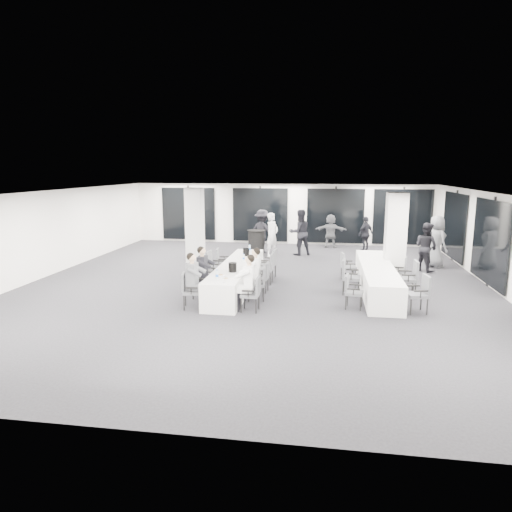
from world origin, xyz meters
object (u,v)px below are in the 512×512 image
(standing_guest_b, at_px, (300,229))
(standing_guest_h, at_px, (426,244))
(chair_main_right_near, at_px, (253,292))
(chair_main_right_mid, at_px, (263,275))
(standing_guest_e, at_px, (436,238))
(chair_main_right_far, at_px, (271,262))
(chair_main_left_fourth, at_px, (213,265))
(chair_side_right_near, at_px, (420,291))
(chair_side_right_mid, at_px, (410,276))
(chair_side_left_near, at_px, (351,289))
(chair_main_left_second, at_px, (199,279))
(banquet_table_side, at_px, (377,278))
(standing_guest_a, at_px, (272,232))
(banquet_table_main, at_px, (237,276))
(standing_guest_g, at_px, (191,228))
(chair_main_left_far, at_px, (221,260))
(chair_main_left_near, at_px, (189,288))
(chair_main_left_mid, at_px, (207,272))
(ice_bucket_near, at_px, (233,267))
(chair_main_right_fourth, at_px, (268,267))
(chair_side_left_mid, at_px, (349,274))
(chair_side_right_far, at_px, (401,268))
(cocktail_table, at_px, (256,243))
(standing_guest_d, at_px, (366,232))
(standing_guest_c, at_px, (262,229))
(ice_bucket_far, at_px, (246,252))
(chair_side_left_far, at_px, (346,265))
(chair_main_right_second, at_px, (259,281))
(standing_guest_f, at_px, (331,229))

(standing_guest_b, relative_size, standing_guest_h, 1.11)
(chair_main_right_near, xyz_separation_m, chair_main_right_mid, (-0.00, 1.83, -0.01))
(standing_guest_e, bearing_deg, chair_main_right_far, 86.60)
(chair_main_right_far, bearing_deg, chair_main_right_mid, -173.31)
(chair_main_left_fourth, xyz_separation_m, chair_side_right_near, (5.75, -2.10, -0.03))
(chair_side_right_mid, bearing_deg, chair_side_left_near, 129.03)
(chair_main_left_second, bearing_deg, chair_main_left_fourth, -174.60)
(banquet_table_side, xyz_separation_m, standing_guest_a, (-3.64, 4.83, 0.62))
(banquet_table_main, relative_size, standing_guest_g, 2.87)
(chair_main_right_mid, relative_size, chair_side_right_near, 0.92)
(chair_side_left_near, bearing_deg, chair_main_left_far, -117.90)
(chair_side_right_near, relative_size, standing_guest_a, 0.48)
(chair_side_left_near, bearing_deg, chair_main_left_near, -72.46)
(chair_main_left_second, height_order, chair_main_left_fourth, chair_main_left_fourth)
(banquet_table_side, relative_size, chair_main_left_mid, 5.38)
(standing_guest_g, xyz_separation_m, ice_bucket_near, (3.54, -7.94, 0.01))
(banquet_table_side, distance_m, chair_main_right_fourth, 3.26)
(banquet_table_side, distance_m, standing_guest_a, 6.08)
(chair_side_left_mid, relative_size, chair_side_right_far, 1.16)
(chair_main_left_second, relative_size, chair_main_left_far, 1.02)
(standing_guest_b, distance_m, standing_guest_e, 5.22)
(cocktail_table, xyz_separation_m, standing_guest_g, (-3.22, 1.59, 0.34))
(standing_guest_g, relative_size, standing_guest_h, 0.91)
(chair_main_left_far, xyz_separation_m, standing_guest_d, (5.08, 5.25, 0.34))
(ice_bucket_near, bearing_deg, chair_main_right_far, 73.76)
(chair_main_left_near, distance_m, standing_guest_a, 7.43)
(banquet_table_side, relative_size, standing_guest_c, 2.43)
(chair_main_left_far, bearing_deg, chair_side_right_near, 53.84)
(chair_main_left_near, bearing_deg, chair_side_left_near, 87.27)
(chair_side_right_mid, bearing_deg, cocktail_table, 43.11)
(chair_main_right_mid, distance_m, standing_guest_h, 6.30)
(standing_guest_e, relative_size, ice_bucket_far, 8.81)
(chair_side_left_far, xyz_separation_m, standing_guest_e, (3.25, 2.52, 0.55))
(banquet_table_main, relative_size, chair_main_left_mid, 5.38)
(chair_main_left_fourth, xyz_separation_m, chair_side_left_mid, (4.08, -0.63, -0.01))
(chair_main_right_mid, xyz_separation_m, standing_guest_e, (5.67, 4.31, 0.56))
(banquet_table_side, height_order, chair_main_right_mid, chair_main_right_mid)
(chair_main_left_second, xyz_separation_m, ice_bucket_far, (0.88, 2.42, 0.35))
(cocktail_table, bearing_deg, ice_bucket_far, -85.99)
(chair_main_right_second, relative_size, chair_main_right_far, 0.97)
(chair_side_left_mid, relative_size, standing_guest_b, 0.47)
(chair_side_left_mid, relative_size, standing_guest_h, 0.52)
(standing_guest_c, distance_m, standing_guest_e, 6.82)
(chair_main_right_mid, height_order, standing_guest_f, standing_guest_f)
(standing_guest_a, relative_size, standing_guest_c, 0.97)
(chair_main_left_mid, bearing_deg, ice_bucket_near, 63.33)
(banquet_table_main, height_order, standing_guest_f, standing_guest_f)
(chair_side_left_far, bearing_deg, chair_main_left_second, -66.74)
(chair_main_left_mid, bearing_deg, standing_guest_c, -173.75)
(chair_side_right_near, xyz_separation_m, standing_guest_f, (-2.12, 9.21, 0.31))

